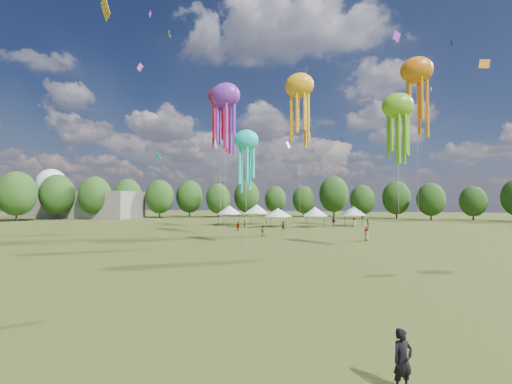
# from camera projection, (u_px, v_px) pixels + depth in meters

# --- Properties ---
(ground) EXTENTS (300.00, 300.00, 0.00)m
(ground) POSITION_uv_depth(u_px,v_px,m) (180.00, 337.00, 12.48)
(ground) COLOR #384416
(ground) RESTS_ON ground
(observer_main) EXTENTS (0.74, 0.67, 1.70)m
(observer_main) POSITION_uv_depth(u_px,v_px,m) (403.00, 360.00, 8.96)
(observer_main) COLOR black
(observer_main) RESTS_ON ground
(spectator_near) EXTENTS (0.80, 0.64, 1.60)m
(spectator_near) POSITION_uv_depth(u_px,v_px,m) (262.00, 231.00, 47.61)
(spectator_near) COLOR gray
(spectator_near) RESTS_ON ground
(spectators_far) EXTENTS (23.66, 25.11, 1.90)m
(spectators_far) POSITION_uv_depth(u_px,v_px,m) (321.00, 224.00, 60.01)
(spectators_far) COLOR gray
(spectators_far) RESTS_ON ground
(festival_tents) EXTENTS (31.65, 11.04, 4.46)m
(festival_tents) POSITION_uv_depth(u_px,v_px,m) (282.00, 211.00, 68.44)
(festival_tents) COLOR #47474C
(festival_tents) RESTS_ON ground
(show_kites) EXTENTS (38.74, 29.13, 30.63)m
(show_kites) POSITION_uv_depth(u_px,v_px,m) (316.00, 101.00, 52.19)
(show_kites) COLOR purple
(show_kites) RESTS_ON ground
(small_kites) EXTENTS (76.32, 63.36, 44.15)m
(small_kites) POSITION_uv_depth(u_px,v_px,m) (296.00, 46.00, 53.04)
(small_kites) COLOR purple
(small_kites) RESTS_ON ground
(treeline) EXTENTS (201.57, 95.24, 13.43)m
(treeline) POSITION_uv_depth(u_px,v_px,m) (293.00, 195.00, 74.22)
(treeline) COLOR #38281C
(treeline) RESTS_ON ground
(hangar) EXTENTS (40.00, 12.00, 8.00)m
(hangar) POSITION_uv_depth(u_px,v_px,m) (77.00, 205.00, 99.86)
(hangar) COLOR gray
(hangar) RESTS_ON ground
(radome) EXTENTS (9.00, 9.00, 16.00)m
(radome) POSITION_uv_depth(u_px,v_px,m) (51.00, 187.00, 109.72)
(radome) COLOR white
(radome) RESTS_ON ground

